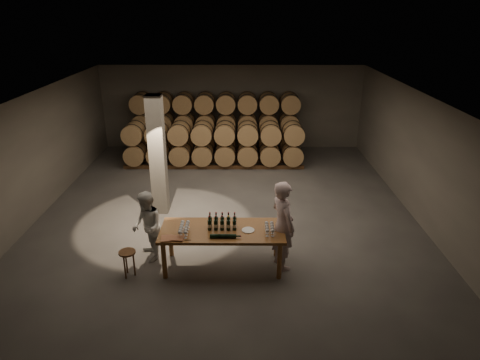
{
  "coord_description": "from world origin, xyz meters",
  "views": [
    {
      "loc": [
        0.41,
        -10.38,
        5.23
      ],
      "look_at": [
        0.36,
        -0.24,
        1.1
      ],
      "focal_mm": 32.0,
      "sensor_mm": 36.0,
      "label": 1
    }
  ],
  "objects_px": {
    "bottle_cluster": "(222,223)",
    "person_man": "(283,225)",
    "plate": "(248,230)",
    "tasting_table": "(222,234)",
    "person_woman": "(147,227)",
    "notebook_near": "(177,238)",
    "stool": "(127,256)"
  },
  "relations": [
    {
      "from": "notebook_near",
      "to": "person_woman",
      "type": "height_order",
      "value": "person_woman"
    },
    {
      "from": "person_woman",
      "to": "tasting_table",
      "type": "bearing_deg",
      "value": 55.23
    },
    {
      "from": "plate",
      "to": "person_man",
      "type": "bearing_deg",
      "value": 5.99
    },
    {
      "from": "person_man",
      "to": "person_woman",
      "type": "distance_m",
      "value": 2.94
    },
    {
      "from": "plate",
      "to": "stool",
      "type": "bearing_deg",
      "value": -172.68
    },
    {
      "from": "tasting_table",
      "to": "notebook_near",
      "type": "xyz_separation_m",
      "value": [
        -0.89,
        -0.4,
        0.12
      ]
    },
    {
      "from": "tasting_table",
      "to": "stool",
      "type": "height_order",
      "value": "tasting_table"
    },
    {
      "from": "tasting_table",
      "to": "person_man",
      "type": "height_order",
      "value": "person_man"
    },
    {
      "from": "bottle_cluster",
      "to": "plate",
      "type": "relative_size",
      "value": 2.25
    },
    {
      "from": "stool",
      "to": "plate",
      "type": "bearing_deg",
      "value": 7.32
    },
    {
      "from": "notebook_near",
      "to": "plate",
      "type": "bearing_deg",
      "value": 18.79
    },
    {
      "from": "tasting_table",
      "to": "person_woman",
      "type": "xyz_separation_m",
      "value": [
        -1.65,
        0.32,
        -0.0
      ]
    },
    {
      "from": "stool",
      "to": "person_man",
      "type": "xyz_separation_m",
      "value": [
        3.21,
        0.4,
        0.51
      ]
    },
    {
      "from": "plate",
      "to": "person_man",
      "type": "distance_m",
      "value": 0.73
    },
    {
      "from": "person_man",
      "to": "person_woman",
      "type": "relative_size",
      "value": 1.24
    },
    {
      "from": "tasting_table",
      "to": "plate",
      "type": "xyz_separation_m",
      "value": [
        0.54,
        -0.04,
        0.11
      ]
    },
    {
      "from": "person_woman",
      "to": "bottle_cluster",
      "type": "bearing_deg",
      "value": 57.23
    },
    {
      "from": "tasting_table",
      "to": "stool",
      "type": "bearing_deg",
      "value": -169.61
    },
    {
      "from": "notebook_near",
      "to": "person_woman",
      "type": "distance_m",
      "value": 1.05
    },
    {
      "from": "tasting_table",
      "to": "person_man",
      "type": "distance_m",
      "value": 1.28
    },
    {
      "from": "bottle_cluster",
      "to": "notebook_near",
      "type": "distance_m",
      "value": 1.0
    },
    {
      "from": "stool",
      "to": "person_woman",
      "type": "height_order",
      "value": "person_woman"
    },
    {
      "from": "plate",
      "to": "person_woman",
      "type": "xyz_separation_m",
      "value": [
        -2.19,
        0.36,
        -0.12
      ]
    },
    {
      "from": "plate",
      "to": "person_woman",
      "type": "bearing_deg",
      "value": 170.76
    },
    {
      "from": "stool",
      "to": "person_woman",
      "type": "bearing_deg",
      "value": 66.64
    },
    {
      "from": "tasting_table",
      "to": "person_woman",
      "type": "height_order",
      "value": "person_woman"
    },
    {
      "from": "bottle_cluster",
      "to": "person_man",
      "type": "xyz_separation_m",
      "value": [
        1.27,
        -0.02,
        -0.03
      ]
    },
    {
      "from": "tasting_table",
      "to": "notebook_near",
      "type": "height_order",
      "value": "notebook_near"
    },
    {
      "from": "tasting_table",
      "to": "notebook_near",
      "type": "relative_size",
      "value": 9.73
    },
    {
      "from": "plate",
      "to": "tasting_table",
      "type": "bearing_deg",
      "value": 176.04
    },
    {
      "from": "tasting_table",
      "to": "bottle_cluster",
      "type": "distance_m",
      "value": 0.23
    },
    {
      "from": "plate",
      "to": "person_man",
      "type": "relative_size",
      "value": 0.14
    }
  ]
}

